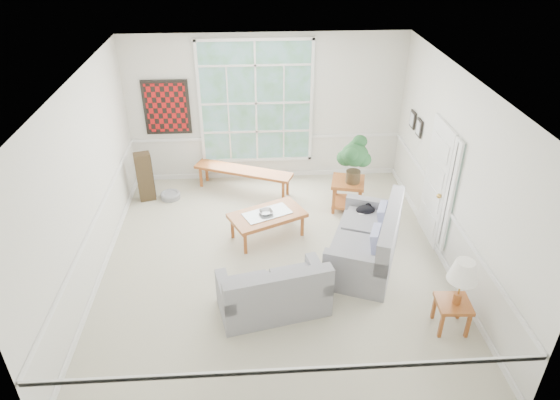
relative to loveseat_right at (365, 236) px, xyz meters
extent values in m
cube|color=#B4AF97|center=(-1.44, 0.06, -0.50)|extent=(5.50, 6.00, 0.01)
cube|color=white|center=(-1.44, 0.06, 2.50)|extent=(5.50, 6.00, 0.02)
cube|color=silver|center=(-1.44, 3.06, 1.00)|extent=(5.50, 0.02, 3.00)
cube|color=silver|center=(-1.44, -2.94, 1.00)|extent=(5.50, 0.02, 3.00)
cube|color=silver|center=(-4.19, 0.06, 1.00)|extent=(0.02, 6.00, 3.00)
cube|color=silver|center=(1.31, 0.06, 1.00)|extent=(0.02, 6.00, 3.00)
cube|color=white|center=(-1.64, 3.02, 1.15)|extent=(2.30, 0.08, 2.40)
cube|color=white|center=(1.27, 0.66, 0.55)|extent=(0.08, 0.90, 2.10)
cube|color=white|center=(1.27, 0.03, 0.65)|extent=(0.08, 0.26, 1.90)
cube|color=#5F0F0E|center=(-3.39, 3.01, 1.10)|extent=(0.90, 0.06, 1.10)
cube|color=black|center=(1.27, 1.81, 1.05)|extent=(0.04, 0.26, 0.32)
cube|color=black|center=(1.27, 2.21, 1.05)|extent=(0.04, 0.26, 0.32)
cube|color=gray|center=(0.00, 0.00, 0.00)|extent=(1.56, 2.05, 0.99)
cube|color=gray|center=(-1.51, -1.02, -0.09)|extent=(1.65, 1.09, 0.82)
cube|color=#974D1F|center=(-1.52, 0.80, -0.26)|extent=(1.43, 1.15, 0.47)
imported|color=#A1A0A6|center=(-1.54, 0.80, 0.01)|extent=(0.37, 0.37, 0.07)
cube|color=#974D1F|center=(-1.93, 2.47, -0.26)|extent=(2.00, 1.13, 0.47)
cube|color=#974D1F|center=(0.03, 1.65, -0.20)|extent=(0.72, 0.72, 0.60)
cube|color=#974D1F|center=(0.88, -1.55, -0.27)|extent=(0.47, 0.47, 0.45)
cylinder|color=gray|center=(-3.39, 2.24, -0.44)|extent=(0.53, 0.53, 0.12)
cube|color=#3C2D1A|center=(-3.84, 2.25, -0.01)|extent=(0.36, 0.31, 0.98)
ellipsoid|color=black|center=(0.14, 0.64, 0.09)|extent=(0.40, 0.35, 0.15)
camera|label=1|loc=(-1.76, -6.41, 4.54)|focal=32.00mm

